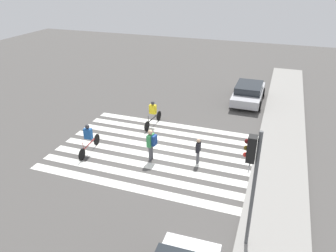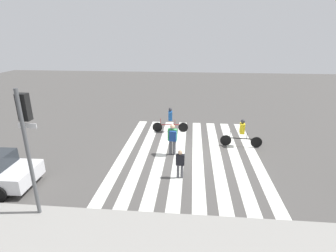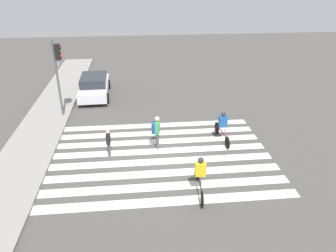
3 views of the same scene
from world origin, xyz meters
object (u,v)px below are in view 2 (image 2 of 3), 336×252
object	(u,v)px
cyclist_far_lane	(170,119)
pedestrian_adult_yellow_jacket	(173,137)
traffic_light	(26,130)
pedestrian_adult_blue_shirt	(180,162)
cyclist_near_curb	(242,132)

from	to	relation	value
cyclist_far_lane	pedestrian_adult_yellow_jacket	bearing A→B (deg)	92.44
traffic_light	pedestrian_adult_blue_shirt	distance (m)	5.92
cyclist_far_lane	cyclist_near_curb	bearing A→B (deg)	150.50
cyclist_far_lane	pedestrian_adult_blue_shirt	bearing A→B (deg)	94.73
cyclist_far_lane	cyclist_near_curb	world-z (taller)	cyclist_far_lane
pedestrian_adult_yellow_jacket	traffic_light	bearing A→B (deg)	-120.25
pedestrian_adult_blue_shirt	cyclist_far_lane	world-z (taller)	cyclist_far_lane
traffic_light	pedestrian_adult_yellow_jacket	size ratio (longest dim) A/B	2.70
pedestrian_adult_yellow_jacket	cyclist_near_curb	xyz separation A→B (m)	(-3.67, -1.39, -0.10)
pedestrian_adult_yellow_jacket	cyclist_near_curb	distance (m)	3.92
traffic_light	pedestrian_adult_yellow_jacket	xyz separation A→B (m)	(-4.15, -5.05, -2.14)
pedestrian_adult_blue_shirt	cyclist_near_curb	xyz separation A→B (m)	(-3.18, -3.63, 0.12)
cyclist_near_curb	pedestrian_adult_blue_shirt	bearing A→B (deg)	53.12
pedestrian_adult_yellow_jacket	cyclist_near_curb	bearing A→B (deg)	30.00
cyclist_near_curb	cyclist_far_lane	bearing A→B (deg)	-20.91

